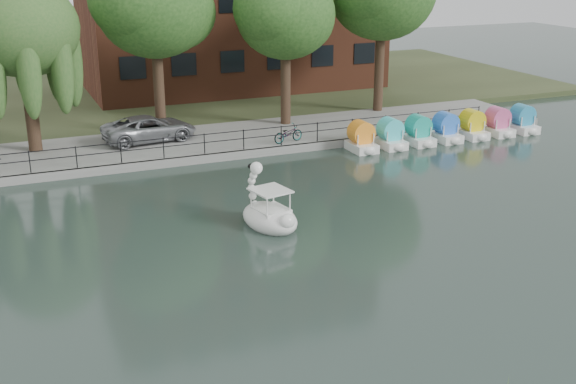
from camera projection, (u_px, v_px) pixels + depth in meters
ground_plane at (321, 268)px, 23.47m from camera, size 120.00×120.00×0.00m
promenade at (190, 144)px, 37.36m from camera, size 40.00×6.00×0.40m
kerb at (206, 159)px, 34.78m from camera, size 40.00×0.25×0.40m
land_strip at (136, 95)px, 49.58m from camera, size 60.00×22.00×0.36m
railing at (204, 139)px, 34.65m from camera, size 32.00×0.05×1.00m
willow_mid at (22, 29)px, 33.53m from camera, size 5.32×5.32×8.15m
broadleaf_center at (154, 5)px, 36.51m from camera, size 6.00×6.00×9.25m
broadleaf_right at (285, 15)px, 38.84m from camera, size 5.40×5.40×8.32m
minivan at (149, 127)px, 36.87m from camera, size 3.17×5.75×1.52m
bicycle at (288, 133)px, 36.75m from camera, size 0.99×1.81×1.00m
swan_boat at (269, 213)px, 26.89m from camera, size 2.21×2.98×2.28m
pedal_boat_row at (446, 130)px, 38.51m from camera, size 11.35×1.70×1.40m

